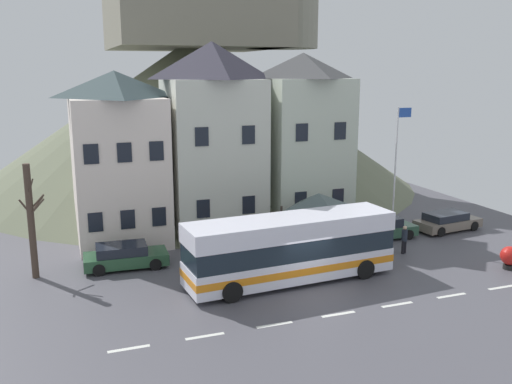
{
  "coord_description": "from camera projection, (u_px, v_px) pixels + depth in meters",
  "views": [
    {
      "loc": [
        -11.05,
        -22.15,
        10.41
      ],
      "look_at": [
        -1.17,
        5.08,
        4.04
      ],
      "focal_mm": 38.97,
      "sensor_mm": 36.0,
      "label": 1
    }
  ],
  "objects": [
    {
      "name": "hilltop_castle",
      "position": [
        196.0,
        105.0,
        50.84
      ],
      "size": [
        39.82,
        39.82,
        20.71
      ],
      "color": "#676D55",
      "rests_on": "ground_plane"
    },
    {
      "name": "townhouse_01",
      "position": [
        213.0,
        140.0,
        35.09
      ],
      "size": [
        5.72,
        5.38,
        12.14
      ],
      "color": "beige",
      "rests_on": "ground_plane"
    },
    {
      "name": "ground_plane",
      "position": [
        316.0,
        296.0,
        26.26
      ],
      "size": [
        40.0,
        60.0,
        0.07
      ],
      "color": "#4F4E56"
    },
    {
      "name": "bare_tree_00",
      "position": [
        31.0,
        221.0,
        27.87
      ],
      "size": [
        1.26,
        1.9,
        5.92
      ],
      "color": "#47382D",
      "rests_on": "ground_plane"
    },
    {
      "name": "pedestrian_01",
      "position": [
        404.0,
        239.0,
        32.05
      ],
      "size": [
        0.36,
        0.33,
        1.66
      ],
      "color": "black",
      "rests_on": "ground_plane"
    },
    {
      "name": "townhouse_02",
      "position": [
        302.0,
        141.0,
        37.4
      ],
      "size": [
        5.3,
        5.73,
        11.52
      ],
      "color": "beige",
      "rests_on": "ground_plane"
    },
    {
      "name": "parked_car_00",
      "position": [
        380.0,
        228.0,
        34.99
      ],
      "size": [
        4.44,
        2.13,
        1.36
      ],
      "rotation": [
        0.0,
        0.0,
        0.04
      ],
      "color": "#2D513C",
      "rests_on": "ground_plane"
    },
    {
      "name": "transit_bus",
      "position": [
        291.0,
        249.0,
        27.66
      ],
      "size": [
        10.89,
        3.34,
        3.32
      ],
      "rotation": [
        0.0,
        0.0,
        0.07
      ],
      "color": "white",
      "rests_on": "ground_plane"
    },
    {
      "name": "parked_car_02",
      "position": [
        125.0,
        256.0,
        29.8
      ],
      "size": [
        4.48,
        2.15,
        1.3
      ],
      "rotation": [
        0.0,
        0.0,
        -0.04
      ],
      "color": "#2A5234",
      "rests_on": "ground_plane"
    },
    {
      "name": "townhouse_00",
      "position": [
        118.0,
        157.0,
        33.96
      ],
      "size": [
        5.33,
        6.73,
        10.39
      ],
      "color": "silver",
      "rests_on": "ground_plane"
    },
    {
      "name": "parked_car_01",
      "position": [
        447.0,
        221.0,
        36.74
      ],
      "size": [
        4.69,
        2.4,
        1.24
      ],
      "rotation": [
        0.0,
        0.0,
        0.12
      ],
      "color": "#74685C",
      "rests_on": "ground_plane"
    },
    {
      "name": "harbour_buoy",
      "position": [
        510.0,
        257.0,
        29.56
      ],
      "size": [
        1.0,
        1.0,
        1.25
      ],
      "color": "black",
      "rests_on": "ground_plane"
    },
    {
      "name": "flagpole",
      "position": [
        396.0,
        166.0,
        33.38
      ],
      "size": [
        0.95,
        0.1,
        8.3
      ],
      "color": "silver",
      "rests_on": "ground_plane"
    },
    {
      "name": "bus_shelter",
      "position": [
        319.0,
        202.0,
        32.34
      ],
      "size": [
        3.6,
        3.6,
        3.42
      ],
      "color": "#473D33",
      "rests_on": "ground_plane"
    },
    {
      "name": "pedestrian_00",
      "position": [
        386.0,
        243.0,
        31.19
      ],
      "size": [
        0.34,
        0.31,
        1.68
      ],
      "color": "black",
      "rests_on": "ground_plane"
    },
    {
      "name": "public_bench",
      "position": [
        332.0,
        232.0,
        34.88
      ],
      "size": [
        1.71,
        0.48,
        0.87
      ],
      "color": "#473828",
      "rests_on": "ground_plane"
    }
  ]
}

